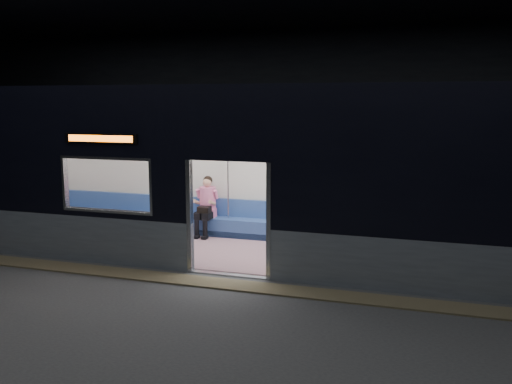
% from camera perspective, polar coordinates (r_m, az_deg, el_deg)
% --- Properties ---
extents(station_floor, '(24.00, 14.00, 0.01)m').
position_cam_1_polar(station_floor, '(8.84, -5.23, -10.81)').
color(station_floor, '#47494C').
rests_on(station_floor, ground).
extents(station_envelope, '(24.00, 14.00, 5.00)m').
position_cam_1_polar(station_envelope, '(8.31, -5.62, 13.63)').
color(station_envelope, black).
rests_on(station_envelope, station_floor).
extents(tactile_strip, '(22.80, 0.50, 0.03)m').
position_cam_1_polar(tactile_strip, '(9.32, -3.92, -9.59)').
color(tactile_strip, '#8C7F59').
rests_on(tactile_strip, station_floor).
extents(metro_car, '(18.00, 3.04, 3.35)m').
position_cam_1_polar(metro_car, '(10.75, -0.22, 3.04)').
color(metro_car, '#8994A3').
rests_on(metro_car, station_floor).
extents(passenger, '(0.40, 0.68, 1.35)m').
position_cam_1_polar(passenger, '(12.33, -5.22, -1.11)').
color(passenger, black).
rests_on(passenger, metro_car).
extents(handbag, '(0.30, 0.27, 0.13)m').
position_cam_1_polar(handbag, '(12.14, -5.47, -1.85)').
color(handbag, black).
rests_on(handbag, passenger).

